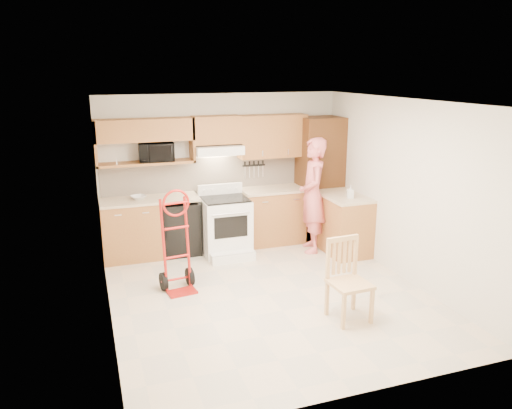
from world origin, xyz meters
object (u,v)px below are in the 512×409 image
person (313,195)px  dining_chair (350,281)px  microwave (156,152)px  range (226,222)px  hand_truck (178,246)px

person → dining_chair: size_ratio=1.90×
microwave → range: microwave is taller
range → dining_chair: range is taller
person → dining_chair: bearing=0.3°
range → hand_truck: hand_truck is taller
range → hand_truck: bearing=-131.3°
hand_truck → range: bearing=40.8°
microwave → dining_chair: microwave is taller
range → microwave: bearing=154.3°
range → person: 1.44m
range → dining_chair: (0.77, -2.56, -0.05)m
microwave → dining_chair: 3.68m
hand_truck → dining_chair: (1.75, -1.45, -0.14)m
person → range: bearing=-86.2°
dining_chair → hand_truck: bearing=137.2°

